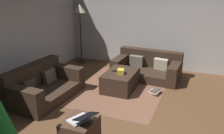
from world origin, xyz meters
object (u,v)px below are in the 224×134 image
Objects in this scene: couch_right at (148,67)px; tv_remote at (116,71)px; ottoman at (121,80)px; couch_left at (42,86)px; book_stack at (155,92)px; corner_lamp at (80,13)px; laptop at (82,118)px; gift_box at (121,72)px.

tv_remote is (-1.02, 0.52, 0.18)m from couch_right.
ottoman is at bearing -116.84° from tv_remote.
couch_left is 10.60× the size of tv_remote.
ottoman reaches higher than book_stack.
ottoman is 2.70m from corner_lamp.
laptop is (-2.35, -0.26, 0.37)m from ottoman.
gift_box is at bearing -129.86° from corner_lamp.
tv_remote is 1.02m from book_stack.
tv_remote is 0.35× the size of laptop.
corner_lamp is (0.44, 2.24, 1.28)m from couch_right.
laptop is (-1.29, -1.70, 0.31)m from couch_left.
corner_lamp is at bearing 28.88° from laptop.
gift_box is (-0.11, -0.04, 0.27)m from ottoman.
ottoman is at bearing 90.87° from book_stack.
tv_remote is 0.52× the size of book_stack.
ottoman is 2.14× the size of laptop.
ottoman is 3.21× the size of book_stack.
couch_right is 1.16m from tv_remote.
tv_remote reaches higher than book_stack.
couch_right is (2.09, -1.84, -0.02)m from couch_left.
laptop is 2.49m from book_stack.
couch_right reaches higher than book_stack.
couch_left is 1.70m from tv_remote.
couch_right is 10.94× the size of tv_remote.
ottoman is 0.25m from tv_remote.
laptop is at bearing -174.34° from gift_box.
ottoman is 2.40m from laptop.
laptop is 1.50× the size of book_stack.
couch_left reaches higher than ottoman.
couch_right is at bearing -21.31° from ottoman.
tv_remote is at bearing 89.93° from ottoman.
couch_right is 9.27× the size of gift_box.
gift_box is 2.26m from laptop.
corner_lamp reaches higher than gift_box.
couch_left reaches higher than book_stack.
laptop is at bearing 56.19° from couch_left.
corner_lamp is at bearing -8.46° from couch_right.
tv_remote is (0.00, 0.12, 0.22)m from ottoman.
laptop is 0.26× the size of corner_lamp.
book_stack is at bearing -116.02° from tv_remote.
couch_right reaches higher than tv_remote.
couch_left is at bearing 51.36° from couch_right.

